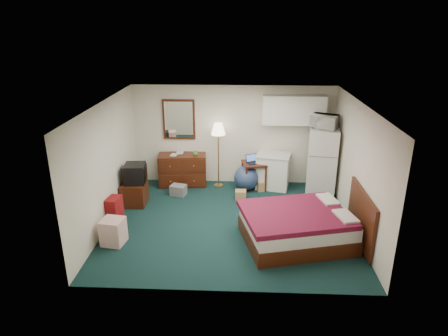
{
  "coord_description": "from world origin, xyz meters",
  "views": [
    {
      "loc": [
        0.21,
        -7.41,
        4.01
      ],
      "look_at": [
        -0.14,
        0.21,
        1.14
      ],
      "focal_mm": 32.0,
      "sensor_mm": 36.0,
      "label": 1
    }
  ],
  "objects_px": {
    "desk": "(254,176)",
    "kitchen_counter": "(273,172)",
    "suitcase": "(115,211)",
    "fridge": "(322,162)",
    "bed": "(297,227)",
    "tv_stand": "(135,193)",
    "dresser": "(183,170)",
    "floor_lamp": "(218,155)"
  },
  "relations": [
    {
      "from": "floor_lamp",
      "to": "bed",
      "type": "xyz_separation_m",
      "value": [
        1.64,
        -2.64,
        -0.51
      ]
    },
    {
      "from": "fridge",
      "to": "suitcase",
      "type": "xyz_separation_m",
      "value": [
        -4.48,
        -1.81,
        -0.5
      ]
    },
    {
      "from": "floor_lamp",
      "to": "kitchen_counter",
      "type": "relative_size",
      "value": 1.93
    },
    {
      "from": "tv_stand",
      "to": "dresser",
      "type": "bearing_deg",
      "value": 51.43
    },
    {
      "from": "dresser",
      "to": "tv_stand",
      "type": "xyz_separation_m",
      "value": [
        -0.94,
        -1.19,
        -0.14
      ]
    },
    {
      "from": "floor_lamp",
      "to": "fridge",
      "type": "xyz_separation_m",
      "value": [
        2.49,
        -0.35,
        -0.0
      ]
    },
    {
      "from": "desk",
      "to": "bed",
      "type": "xyz_separation_m",
      "value": [
        0.75,
        -2.51,
        -0.03
      ]
    },
    {
      "from": "dresser",
      "to": "bed",
      "type": "distance_m",
      "value": 3.7
    },
    {
      "from": "bed",
      "to": "suitcase",
      "type": "relative_size",
      "value": 3.14
    },
    {
      "from": "dresser",
      "to": "bed",
      "type": "bearing_deg",
      "value": -52.04
    },
    {
      "from": "desk",
      "to": "kitchen_counter",
      "type": "relative_size",
      "value": 0.81
    },
    {
      "from": "floor_lamp",
      "to": "bed",
      "type": "distance_m",
      "value": 3.15
    },
    {
      "from": "kitchen_counter",
      "to": "bed",
      "type": "bearing_deg",
      "value": -71.88
    },
    {
      "from": "dresser",
      "to": "kitchen_counter",
      "type": "xyz_separation_m",
      "value": [
        2.27,
        -0.07,
        0.02
      ]
    },
    {
      "from": "bed",
      "to": "floor_lamp",
      "type": "bearing_deg",
      "value": 107.84
    },
    {
      "from": "fridge",
      "to": "suitcase",
      "type": "relative_size",
      "value": 2.64
    },
    {
      "from": "kitchen_counter",
      "to": "fridge",
      "type": "xyz_separation_m",
      "value": [
        1.12,
        -0.31,
        0.39
      ]
    },
    {
      "from": "floor_lamp",
      "to": "kitchen_counter",
      "type": "distance_m",
      "value": 1.42
    },
    {
      "from": "floor_lamp",
      "to": "fridge",
      "type": "relative_size",
      "value": 1.0
    },
    {
      "from": "desk",
      "to": "kitchen_counter",
      "type": "height_order",
      "value": "kitchen_counter"
    },
    {
      "from": "tv_stand",
      "to": "fridge",
      "type": "bearing_deg",
      "value": 10.16
    },
    {
      "from": "desk",
      "to": "tv_stand",
      "type": "height_order",
      "value": "desk"
    },
    {
      "from": "dresser",
      "to": "suitcase",
      "type": "distance_m",
      "value": 2.45
    },
    {
      "from": "tv_stand",
      "to": "suitcase",
      "type": "distance_m",
      "value": 1.02
    },
    {
      "from": "desk",
      "to": "fridge",
      "type": "xyz_separation_m",
      "value": [
        1.6,
        -0.21,
        0.47
      ]
    },
    {
      "from": "suitcase",
      "to": "fridge",
      "type": "bearing_deg",
      "value": 29.66
    },
    {
      "from": "bed",
      "to": "tv_stand",
      "type": "bearing_deg",
      "value": 142.97
    },
    {
      "from": "dresser",
      "to": "suitcase",
      "type": "bearing_deg",
      "value": -122.04
    },
    {
      "from": "desk",
      "to": "suitcase",
      "type": "xyz_separation_m",
      "value": [
        -2.89,
        -2.03,
        -0.04
      ]
    },
    {
      "from": "desk",
      "to": "bed",
      "type": "relative_size",
      "value": 0.36
    },
    {
      "from": "dresser",
      "to": "desk",
      "type": "bearing_deg",
      "value": -11.06
    },
    {
      "from": "floor_lamp",
      "to": "kitchen_counter",
      "type": "bearing_deg",
      "value": -1.6
    },
    {
      "from": "suitcase",
      "to": "tv_stand",
      "type": "bearing_deg",
      "value": 89.19
    },
    {
      "from": "dresser",
      "to": "bed",
      "type": "xyz_separation_m",
      "value": [
        2.55,
        -2.67,
        -0.1
      ]
    },
    {
      "from": "dresser",
      "to": "tv_stand",
      "type": "relative_size",
      "value": 2.08
    },
    {
      "from": "kitchen_counter",
      "to": "tv_stand",
      "type": "distance_m",
      "value": 3.4
    },
    {
      "from": "fridge",
      "to": "suitcase",
      "type": "distance_m",
      "value": 4.86
    },
    {
      "from": "kitchen_counter",
      "to": "tv_stand",
      "type": "height_order",
      "value": "kitchen_counter"
    },
    {
      "from": "dresser",
      "to": "tv_stand",
      "type": "height_order",
      "value": "dresser"
    },
    {
      "from": "desk",
      "to": "tv_stand",
      "type": "xyz_separation_m",
      "value": [
        -2.74,
        -1.02,
        -0.08
      ]
    },
    {
      "from": "kitchen_counter",
      "to": "suitcase",
      "type": "xyz_separation_m",
      "value": [
        -3.36,
        -2.12,
        -0.11
      ]
    },
    {
      "from": "tv_stand",
      "to": "desk",
      "type": "bearing_deg",
      "value": 20.09
    }
  ]
}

